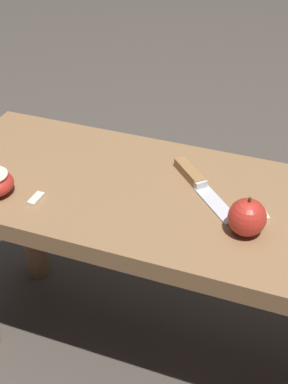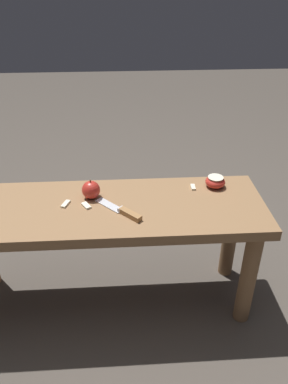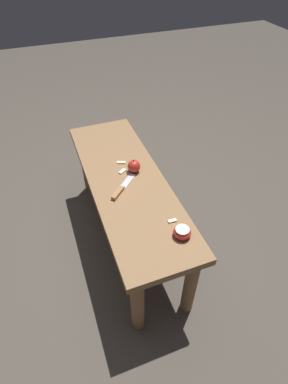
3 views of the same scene
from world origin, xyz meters
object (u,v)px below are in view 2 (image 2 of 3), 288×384
(apple_cut, at_px, (215,182))
(apple_whole, at_px, (91,190))
(wooden_bench, at_px, (106,225))
(knife, at_px, (124,212))

(apple_cut, bearing_deg, apple_whole, 6.02)
(apple_whole, relative_size, apple_cut, 0.99)
(apple_whole, bearing_deg, wooden_bench, 131.04)
(apple_cut, bearing_deg, wooden_bench, 14.32)
(apple_cut, bearing_deg, knife, 24.34)
(wooden_bench, xyz_separation_m, apple_whole, (0.05, -0.06, 0.12))
(wooden_bench, bearing_deg, apple_whole, -48.96)
(wooden_bench, height_order, knife, knife)
(knife, height_order, apple_whole, apple_whole)
(wooden_bench, relative_size, apple_cut, 15.23)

